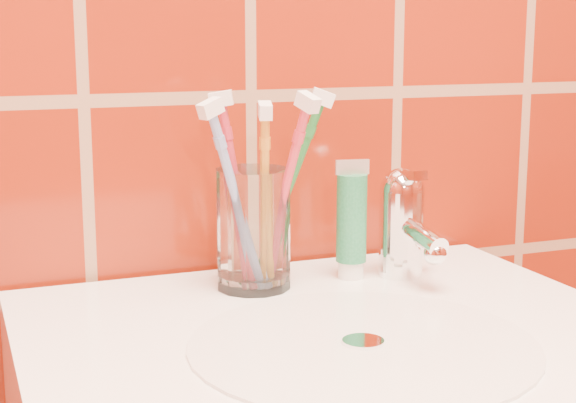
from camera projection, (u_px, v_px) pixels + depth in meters
name	position (u px, v px, depth m)	size (l,w,h in m)	color
glass_tumbler	(253.00, 229.00, 0.91)	(0.08, 0.08, 0.13)	white
toothpaste_tube	(351.00, 223.00, 0.94)	(0.04, 0.03, 0.13)	white
faucet	(403.00, 219.00, 0.95)	(0.05, 0.11, 0.12)	white
toothbrush_0	(264.00, 199.00, 0.89)	(0.03, 0.05, 0.20)	orange
toothbrush_1	(237.00, 194.00, 0.89)	(0.05, 0.04, 0.21)	#A62335
toothbrush_2	(283.00, 195.00, 0.88)	(0.05, 0.09, 0.21)	#C0293D
toothbrush_3	(288.00, 190.00, 0.91)	(0.09, 0.05, 0.21)	#1C6B2B
toothbrush_4	(237.00, 200.00, 0.87)	(0.08, 0.05, 0.21)	#7390CD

